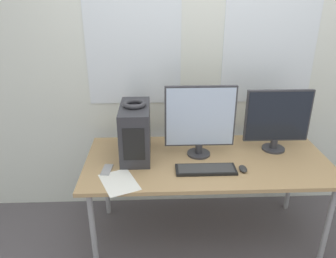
% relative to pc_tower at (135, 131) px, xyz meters
% --- Properties ---
extents(wall_back, '(8.00, 0.07, 2.70)m').
position_rel_pc_tower_xyz_m(wall_back, '(0.53, 0.46, 0.43)').
color(wall_back, silver).
rests_on(wall_back, ground_plane).
extents(desk, '(1.81, 0.83, 0.72)m').
position_rel_pc_tower_xyz_m(desk, '(0.53, -0.09, -0.25)').
color(desk, tan).
rests_on(desk, ground_plane).
extents(pc_tower, '(0.21, 0.45, 0.40)m').
position_rel_pc_tower_xyz_m(pc_tower, '(0.00, 0.00, 0.00)').
color(pc_tower, '#2D2D33').
rests_on(pc_tower, desk).
extents(headphones, '(0.17, 0.17, 0.03)m').
position_rel_pc_tower_xyz_m(headphones, '(0.00, 0.00, 0.21)').
color(headphones, '#333338').
rests_on(headphones, pc_tower).
extents(monitor_main, '(0.52, 0.18, 0.55)m').
position_rel_pc_tower_xyz_m(monitor_main, '(0.48, -0.01, 0.09)').
color(monitor_main, '#333338').
rests_on(monitor_main, desk).
extents(monitor_right_near, '(0.50, 0.18, 0.49)m').
position_rel_pc_tower_xyz_m(monitor_right_near, '(1.08, 0.05, 0.06)').
color(monitor_right_near, '#333338').
rests_on(monitor_right_near, desk).
extents(keyboard, '(0.42, 0.15, 0.02)m').
position_rel_pc_tower_xyz_m(keyboard, '(0.50, -0.26, -0.19)').
color(keyboard, black).
rests_on(keyboard, desk).
extents(mouse, '(0.05, 0.10, 0.03)m').
position_rel_pc_tower_xyz_m(mouse, '(0.76, -0.26, -0.18)').
color(mouse, '#2D2D2D').
rests_on(mouse, desk).
extents(cell_phone, '(0.08, 0.15, 0.01)m').
position_rel_pc_tower_xyz_m(cell_phone, '(-0.20, -0.22, -0.19)').
color(cell_phone, '#99999E').
rests_on(cell_phone, desk).
extents(paper_sheet_left, '(0.31, 0.35, 0.00)m').
position_rel_pc_tower_xyz_m(paper_sheet_left, '(-0.10, -0.38, -0.20)').
color(paper_sheet_left, white).
rests_on(paper_sheet_left, desk).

